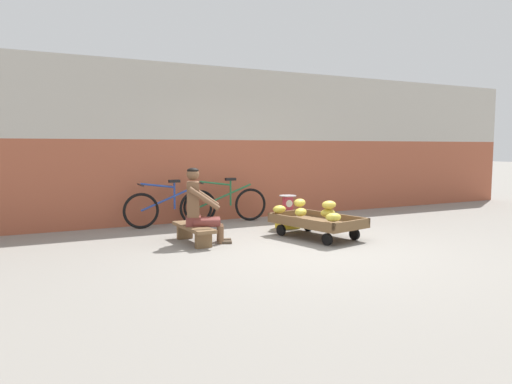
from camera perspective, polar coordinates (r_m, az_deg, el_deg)
The scene contains 10 objects.
ground_plane at distance 6.79m, azimuth 5.60°, elevation -6.87°, with size 80.00×80.00×0.00m, color gray.
back_wall at distance 9.47m, azimuth -4.61°, elevation 5.78°, with size 16.00×0.30×3.01m.
banana_cart at distance 7.60m, azimuth 7.39°, elevation -3.72°, with size 1.14×1.59×0.36m.
banana_pile at distance 7.42m, azimuth 6.67°, elevation -2.15°, with size 0.72×1.35×0.26m.
low_bench at distance 7.18m, azimuth -7.56°, elevation -4.59°, with size 0.34×1.11×0.27m.
vendor_seated at distance 7.12m, azimuth -6.89°, elevation -1.67°, with size 0.73×0.61×1.14m.
plastic_crate at distance 8.44m, azimuth 3.85°, elevation -3.39°, with size 0.36×0.28×0.30m.
weighing_scale at distance 8.40m, azimuth 3.86°, elevation -1.35°, with size 0.30×0.30×0.29m.
bicycle_near_left at distance 8.70m, azimuth -10.47°, elevation -1.86°, with size 1.66×0.48×0.86m.
bicycle_far_left at distance 9.10m, azimuth -3.71°, elevation -1.46°, with size 1.66×0.48×0.86m.
Camera 1 is at (-3.53, -5.62, 1.44)m, focal length 33.06 mm.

